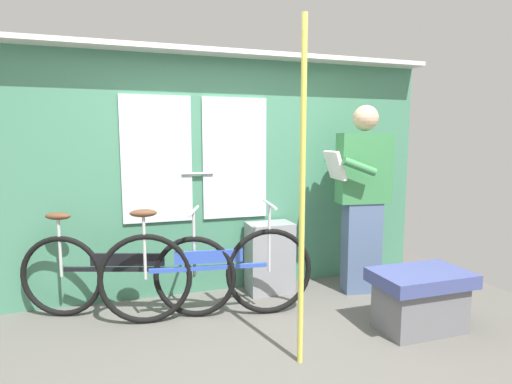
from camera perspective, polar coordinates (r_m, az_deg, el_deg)
ground_plane at (r=2.90m, az=0.95°, el=-22.32°), size 5.11×4.20×0.04m
train_door_wall at (r=3.77m, az=-5.45°, el=3.17°), size 4.11×0.28×2.18m
bicycle_near_door at (r=3.46m, az=-17.64°, el=-10.82°), size 1.65×0.67×0.87m
bicycle_leaning_behind at (r=3.28m, az=-6.72°, el=-11.10°), size 1.67×0.44×0.92m
passenger_reading_newspaper at (r=3.83m, az=14.63°, el=-0.46°), size 0.60×0.53×1.72m
trash_bin_by_wall at (r=3.83m, az=1.92°, el=-9.13°), size 0.41×0.28×0.65m
handrail_pole at (r=2.49m, az=6.49°, el=-0.65°), size 0.04×0.04×2.14m
bench_seat_corner at (r=3.36m, az=21.98°, el=-13.66°), size 0.70×0.44×0.45m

